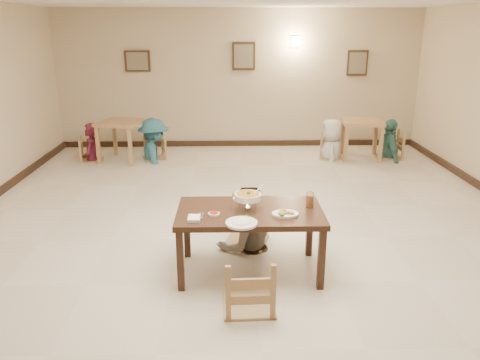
{
  "coord_description": "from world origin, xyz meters",
  "views": [
    {
      "loc": [
        -0.28,
        -5.5,
        2.59
      ],
      "look_at": [
        -0.12,
        -0.09,
        0.82
      ],
      "focal_mm": 35.0,
      "sensor_mm": 36.0,
      "label": 1
    }
  ],
  "objects_px": {
    "bg_table_right": "(362,127)",
    "bg_chair_rl": "(332,136)",
    "chair_near": "(249,258)",
    "bg_chair_rr": "(390,133)",
    "bg_chair_ll": "(90,139)",
    "curry_warmer": "(248,197)",
    "bg_table_left": "(121,128)",
    "drink_glass": "(310,200)",
    "bg_diner_c": "(333,119)",
    "main_diner": "(246,187)",
    "main_table": "(250,217)",
    "bg_diner_d": "(392,119)",
    "chair_far": "(246,203)",
    "bg_diner_a": "(89,123)",
    "bg_diner_b": "(153,118)",
    "bg_chair_lr": "(154,137)"
  },
  "relations": [
    {
      "from": "bg_table_right",
      "to": "bg_chair_rl",
      "type": "relative_size",
      "value": 0.95
    },
    {
      "from": "chair_near",
      "to": "bg_chair_rr",
      "type": "relative_size",
      "value": 0.99
    },
    {
      "from": "bg_table_right",
      "to": "bg_chair_ll",
      "type": "relative_size",
      "value": 0.98
    },
    {
      "from": "curry_warmer",
      "to": "bg_chair_rl",
      "type": "distance_m",
      "value": 5.11
    },
    {
      "from": "curry_warmer",
      "to": "bg_table_left",
      "type": "distance_m",
      "value": 5.2
    },
    {
      "from": "chair_near",
      "to": "bg_chair_rr",
      "type": "xyz_separation_m",
      "value": [
        3.17,
        5.39,
        0.0
      ]
    },
    {
      "from": "bg_chair_rl",
      "to": "chair_near",
      "type": "bearing_deg",
      "value": 173.53
    },
    {
      "from": "bg_chair_rr",
      "to": "drink_glass",
      "type": "bearing_deg",
      "value": -24.32
    },
    {
      "from": "drink_glass",
      "to": "bg_table_right",
      "type": "relative_size",
      "value": 0.18
    },
    {
      "from": "chair_near",
      "to": "curry_warmer",
      "type": "xyz_separation_m",
      "value": [
        0.02,
        0.7,
        0.35
      ]
    },
    {
      "from": "bg_diner_c",
      "to": "main_diner",
      "type": "bearing_deg",
      "value": -17.14
    },
    {
      "from": "main_table",
      "to": "bg_chair_rr",
      "type": "bearing_deg",
      "value": 56.86
    },
    {
      "from": "bg_table_left",
      "to": "chair_near",
      "type": "bearing_deg",
      "value": -66.53
    },
    {
      "from": "chair_near",
      "to": "bg_diner_d",
      "type": "xyz_separation_m",
      "value": [
        3.17,
        5.39,
        0.29
      ]
    },
    {
      "from": "bg_diner_c",
      "to": "bg_chair_ll",
      "type": "bearing_deg",
      "value": -80.7
    },
    {
      "from": "bg_table_left",
      "to": "curry_warmer",
      "type": "bearing_deg",
      "value": -63.25
    },
    {
      "from": "chair_near",
      "to": "bg_diner_c",
      "type": "distance_m",
      "value": 5.77
    },
    {
      "from": "chair_far",
      "to": "bg_diner_a",
      "type": "height_order",
      "value": "bg_diner_a"
    },
    {
      "from": "bg_chair_rl",
      "to": "bg_chair_rr",
      "type": "distance_m",
      "value": 1.2
    },
    {
      "from": "bg_chair_rl",
      "to": "bg_diner_b",
      "type": "distance_m",
      "value": 3.68
    },
    {
      "from": "main_diner",
      "to": "bg_diner_b",
      "type": "distance_m",
      "value": 4.44
    },
    {
      "from": "bg_table_right",
      "to": "bg_diner_c",
      "type": "height_order",
      "value": "bg_diner_c"
    },
    {
      "from": "chair_near",
      "to": "bg_chair_ll",
      "type": "height_order",
      "value": "chair_near"
    },
    {
      "from": "bg_chair_rr",
      "to": "bg_diner_d",
      "type": "distance_m",
      "value": 0.28
    },
    {
      "from": "drink_glass",
      "to": "bg_table_right",
      "type": "xyz_separation_m",
      "value": [
        1.87,
        4.6,
        -0.15
      ]
    },
    {
      "from": "main_table",
      "to": "bg_diner_a",
      "type": "height_order",
      "value": "bg_diner_a"
    },
    {
      "from": "bg_chair_ll",
      "to": "bg_chair_rr",
      "type": "relative_size",
      "value": 0.87
    },
    {
      "from": "bg_diner_d",
      "to": "bg_chair_ll",
      "type": "bearing_deg",
      "value": 87.89
    },
    {
      "from": "bg_table_left",
      "to": "main_table",
      "type": "bearing_deg",
      "value": -63.08
    },
    {
      "from": "chair_near",
      "to": "bg_chair_rr",
      "type": "distance_m",
      "value": 6.26
    },
    {
      "from": "bg_diner_c",
      "to": "bg_diner_d",
      "type": "xyz_separation_m",
      "value": [
        1.2,
        -0.02,
        0.0
      ]
    },
    {
      "from": "bg_chair_ll",
      "to": "bg_diner_b",
      "type": "distance_m",
      "value": 1.32
    },
    {
      "from": "bg_diner_d",
      "to": "drink_glass",
      "type": "bearing_deg",
      "value": 149.07
    },
    {
      "from": "main_diner",
      "to": "bg_table_left",
      "type": "bearing_deg",
      "value": -79.27
    },
    {
      "from": "bg_diner_d",
      "to": "bg_chair_lr",
      "type": "bearing_deg",
      "value": 87.01
    },
    {
      "from": "bg_diner_c",
      "to": "bg_chair_rr",
      "type": "bearing_deg",
      "value": 97.22
    },
    {
      "from": "main_table",
      "to": "bg_diner_a",
      "type": "xyz_separation_m",
      "value": [
        -2.99,
        4.63,
        0.13
      ]
    },
    {
      "from": "bg_diner_c",
      "to": "drink_glass",
      "type": "bearing_deg",
      "value": -7.1
    },
    {
      "from": "main_table",
      "to": "bg_diner_d",
      "type": "xyz_separation_m",
      "value": [
        3.13,
        4.7,
        0.16
      ]
    },
    {
      "from": "drink_glass",
      "to": "bg_chair_rr",
      "type": "xyz_separation_m",
      "value": [
        2.47,
        4.62,
        -0.28
      ]
    },
    {
      "from": "bg_table_left",
      "to": "bg_diner_c",
      "type": "relative_size",
      "value": 0.61
    },
    {
      "from": "drink_glass",
      "to": "bg_chair_ll",
      "type": "height_order",
      "value": "bg_chair_ll"
    },
    {
      "from": "chair_far",
      "to": "bg_table_right",
      "type": "bearing_deg",
      "value": 73.04
    },
    {
      "from": "bg_table_right",
      "to": "chair_near",
      "type": "bearing_deg",
      "value": -115.54
    },
    {
      "from": "main_table",
      "to": "bg_diner_a",
      "type": "relative_size",
      "value": 1.0
    },
    {
      "from": "bg_table_left",
      "to": "bg_chair_ll",
      "type": "height_order",
      "value": "bg_chair_ll"
    },
    {
      "from": "main_diner",
      "to": "curry_warmer",
      "type": "height_order",
      "value": "main_diner"
    },
    {
      "from": "bg_chair_rr",
      "to": "bg_diner_c",
      "type": "distance_m",
      "value": 1.23
    },
    {
      "from": "drink_glass",
      "to": "bg_chair_lr",
      "type": "distance_m",
      "value": 5.23
    },
    {
      "from": "chair_far",
      "to": "main_table",
      "type": "bearing_deg",
      "value": -73.52
    }
  ]
}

